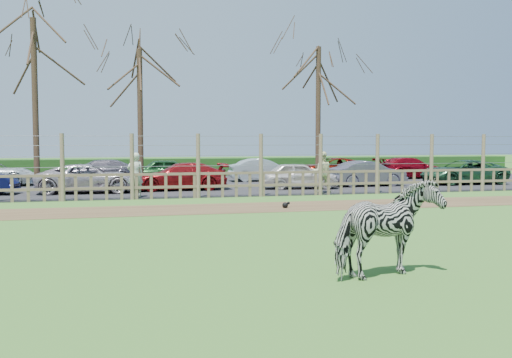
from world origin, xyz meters
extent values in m
plane|color=#5A8735|center=(0.00, 0.00, 0.00)|extent=(120.00, 120.00, 0.00)
cube|color=brown|center=(0.00, 4.50, 0.01)|extent=(34.00, 2.80, 0.01)
cube|color=#232326|center=(0.00, 14.50, 0.02)|extent=(44.00, 13.00, 0.04)
cube|color=#1E4716|center=(0.00, 21.50, 0.55)|extent=(46.00, 2.00, 1.10)
cube|color=brown|center=(0.00, 8.00, 0.45)|extent=(30.00, 0.06, 0.10)
cube|color=brown|center=(0.00, 8.00, 0.95)|extent=(30.00, 0.06, 0.10)
cylinder|color=brown|center=(-5.00, 8.00, 1.25)|extent=(0.16, 0.16, 2.50)
cylinder|color=brown|center=(-2.50, 8.00, 1.25)|extent=(0.16, 0.16, 2.50)
cylinder|color=brown|center=(0.00, 8.00, 1.25)|extent=(0.16, 0.16, 2.50)
cylinder|color=brown|center=(2.50, 8.00, 1.25)|extent=(0.16, 0.16, 2.50)
cylinder|color=brown|center=(5.00, 8.00, 1.25)|extent=(0.16, 0.16, 2.50)
cylinder|color=brown|center=(7.50, 8.00, 1.25)|extent=(0.16, 0.16, 2.50)
cylinder|color=brown|center=(10.00, 8.00, 1.25)|extent=(0.16, 0.16, 2.50)
cylinder|color=brown|center=(12.50, 8.00, 1.25)|extent=(0.16, 0.16, 2.50)
cylinder|color=gray|center=(0.00, 8.00, 1.25)|extent=(30.00, 0.02, 0.02)
cylinder|color=gray|center=(0.00, 8.00, 1.65)|extent=(30.00, 0.02, 0.02)
cylinder|color=gray|center=(0.00, 8.00, 2.05)|extent=(30.00, 0.02, 0.02)
cylinder|color=gray|center=(0.00, 8.00, 2.40)|extent=(30.00, 0.02, 0.02)
cylinder|color=#3D2B1E|center=(-6.50, 12.50, 3.75)|extent=(0.26, 0.26, 7.50)
cylinder|color=#3D2B1E|center=(-2.00, 13.50, 3.25)|extent=(0.26, 0.26, 6.50)
cylinder|color=#3D2B1E|center=(7.00, 14.00, 3.50)|extent=(0.26, 0.26, 7.00)
imported|color=gray|center=(1.37, -5.38, 0.81)|extent=(2.10, 1.46, 1.62)
imported|color=beige|center=(-2.38, 8.57, 0.90)|extent=(0.70, 0.53, 1.72)
imported|color=beige|center=(5.33, 8.77, 0.90)|extent=(0.97, 0.84, 1.72)
sphere|color=black|center=(2.37, 4.09, 0.10)|extent=(0.20, 0.20, 0.20)
sphere|color=black|center=(2.48, 4.09, 0.17)|extent=(0.10, 0.10, 0.10)
imported|color=#BBAFB5|center=(-4.25, 10.90, 0.64)|extent=(4.36, 2.08, 1.20)
imported|color=maroon|center=(-0.38, 11.27, 0.64)|extent=(4.16, 1.74, 1.20)
imported|color=silver|center=(4.97, 10.76, 0.64)|extent=(3.68, 1.86, 1.20)
imported|color=#595767|center=(8.62, 11.40, 0.64)|extent=(3.70, 1.44, 1.20)
imported|color=#234D31|center=(13.77, 11.39, 0.64)|extent=(4.33, 2.02, 1.20)
imported|color=slate|center=(-4.09, 16.11, 0.64)|extent=(4.18, 1.79, 1.20)
imported|color=#1D5324|center=(-0.39, 16.35, 0.64)|extent=(3.57, 1.55, 1.20)
imported|color=silver|center=(4.49, 15.71, 0.64)|extent=(3.64, 1.27, 1.20)
imported|color=maroon|center=(8.56, 16.05, 0.64)|extent=(4.40, 2.18, 1.20)
imported|color=maroon|center=(13.22, 15.85, 0.64)|extent=(4.32, 2.21, 1.20)
camera|label=1|loc=(-2.88, -13.93, 2.28)|focal=40.00mm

